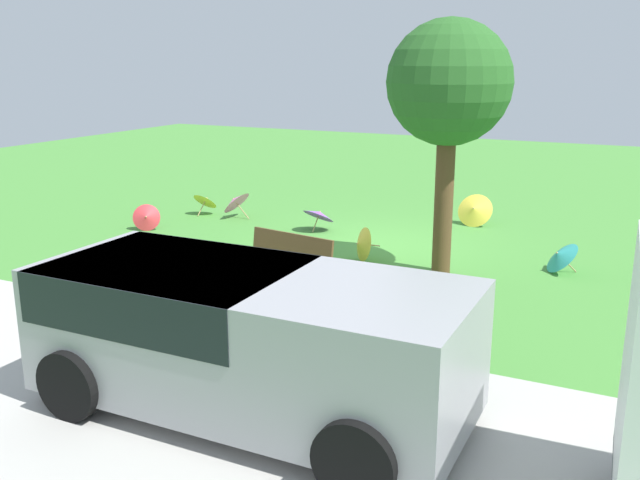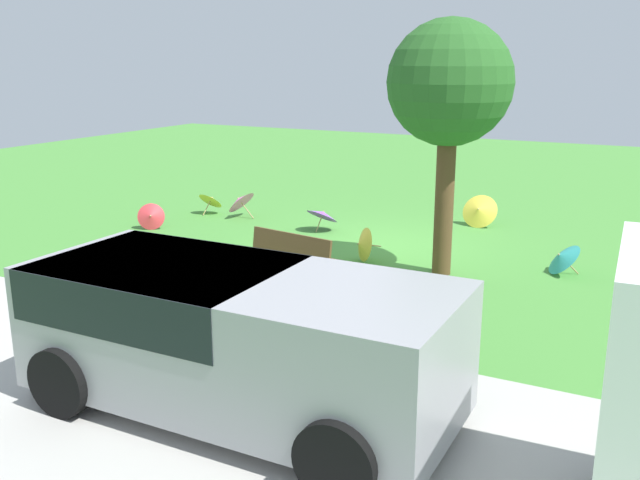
{
  "view_description": "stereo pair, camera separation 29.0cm",
  "coord_description": "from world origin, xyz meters",
  "px_view_note": "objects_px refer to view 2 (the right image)",
  "views": [
    {
      "loc": [
        -4.81,
        12.55,
        3.68
      ],
      "look_at": [
        0.34,
        2.0,
        0.6
      ],
      "focal_mm": 39.31,
      "sensor_mm": 36.0,
      "label": 1
    },
    {
      "loc": [
        -5.07,
        12.42,
        3.68
      ],
      "look_at": [
        0.34,
        2.0,
        0.6
      ],
      "focal_mm": 39.31,
      "sensor_mm": 36.0,
      "label": 2
    }
  ],
  "objects_px": {
    "parasol_red_0": "(151,216)",
    "parasol_pink_0": "(240,201)",
    "parasol_yellow_1": "(211,199)",
    "parasol_purple_0": "(323,214)",
    "park_bench": "(296,257)",
    "shade_tree": "(450,86)",
    "parasol_yellow_0": "(362,244)",
    "van_dark": "(225,328)",
    "parasol_teal_1": "(562,257)",
    "parasol_yellow_2": "(479,210)"
  },
  "relations": [
    {
      "from": "parasol_yellow_2",
      "to": "parasol_purple_0",
      "type": "relative_size",
      "value": 0.92
    },
    {
      "from": "van_dark",
      "to": "parasol_yellow_2",
      "type": "height_order",
      "value": "van_dark"
    },
    {
      "from": "parasol_yellow_0",
      "to": "parasol_teal_1",
      "type": "bearing_deg",
      "value": -165.81
    },
    {
      "from": "shade_tree",
      "to": "parasol_yellow_1",
      "type": "distance_m",
      "value": 7.36
    },
    {
      "from": "parasol_red_0",
      "to": "parasol_yellow_1",
      "type": "xyz_separation_m",
      "value": [
        -0.22,
        -1.93,
        0.05
      ]
    },
    {
      "from": "park_bench",
      "to": "parasol_yellow_0",
      "type": "height_order",
      "value": "park_bench"
    },
    {
      "from": "parasol_pink_0",
      "to": "van_dark",
      "type": "bearing_deg",
      "value": 122.92
    },
    {
      "from": "van_dark",
      "to": "shade_tree",
      "type": "height_order",
      "value": "shade_tree"
    },
    {
      "from": "parasol_yellow_1",
      "to": "parasol_purple_0",
      "type": "relative_size",
      "value": 0.75
    },
    {
      "from": "parasol_yellow_2",
      "to": "parasol_teal_1",
      "type": "bearing_deg",
      "value": 127.89
    },
    {
      "from": "shade_tree",
      "to": "parasol_yellow_0",
      "type": "bearing_deg",
      "value": -1.41
    },
    {
      "from": "parasol_purple_0",
      "to": "parasol_yellow_1",
      "type": "bearing_deg",
      "value": -5.4
    },
    {
      "from": "parasol_yellow_0",
      "to": "parasol_yellow_1",
      "type": "xyz_separation_m",
      "value": [
        4.9,
        -2.06,
        0.03
      ]
    },
    {
      "from": "shade_tree",
      "to": "parasol_pink_0",
      "type": "height_order",
      "value": "shade_tree"
    },
    {
      "from": "van_dark",
      "to": "parasol_purple_0",
      "type": "relative_size",
      "value": 5.19
    },
    {
      "from": "shade_tree",
      "to": "parasol_purple_0",
      "type": "xyz_separation_m",
      "value": [
        3.26,
        -1.8,
        -2.84
      ]
    },
    {
      "from": "parasol_pink_0",
      "to": "parasol_yellow_1",
      "type": "bearing_deg",
      "value": -0.26
    },
    {
      "from": "parasol_teal_1",
      "to": "parasol_yellow_0",
      "type": "bearing_deg",
      "value": 14.19
    },
    {
      "from": "parasol_teal_1",
      "to": "parasol_yellow_2",
      "type": "distance_m",
      "value": 3.61
    },
    {
      "from": "parasol_yellow_0",
      "to": "park_bench",
      "type": "bearing_deg",
      "value": 76.67
    },
    {
      "from": "van_dark",
      "to": "parasol_teal_1",
      "type": "bearing_deg",
      "value": -110.0
    },
    {
      "from": "parasol_red_0",
      "to": "parasol_purple_0",
      "type": "xyz_separation_m",
      "value": [
        -3.4,
        -1.62,
        0.08
      ]
    },
    {
      "from": "park_bench",
      "to": "parasol_purple_0",
      "type": "relative_size",
      "value": 1.87
    },
    {
      "from": "park_bench",
      "to": "parasol_yellow_2",
      "type": "xyz_separation_m",
      "value": [
        -1.61,
        -5.46,
        -0.09
      ]
    },
    {
      "from": "park_bench",
      "to": "parasol_yellow_1",
      "type": "bearing_deg",
      "value": -40.32
    },
    {
      "from": "parasol_red_0",
      "to": "parasol_yellow_1",
      "type": "bearing_deg",
      "value": -96.49
    },
    {
      "from": "parasol_yellow_0",
      "to": "parasol_yellow_1",
      "type": "bearing_deg",
      "value": -22.83
    },
    {
      "from": "van_dark",
      "to": "parasol_red_0",
      "type": "xyz_separation_m",
      "value": [
        6.12,
        -5.9,
        -0.61
      ]
    },
    {
      "from": "parasol_yellow_0",
      "to": "parasol_pink_0",
      "type": "relative_size",
      "value": 0.89
    },
    {
      "from": "parasol_red_0",
      "to": "parasol_pink_0",
      "type": "xyz_separation_m",
      "value": [
        -1.05,
        -1.92,
        0.1
      ]
    },
    {
      "from": "van_dark",
      "to": "parasol_yellow_2",
      "type": "xyz_separation_m",
      "value": [
        -0.2,
        -9.48,
        -0.54
      ]
    },
    {
      "from": "parasol_yellow_1",
      "to": "parasol_teal_1",
      "type": "relative_size",
      "value": 0.78
    },
    {
      "from": "park_bench",
      "to": "parasol_teal_1",
      "type": "bearing_deg",
      "value": -145.73
    },
    {
      "from": "parasol_yellow_0",
      "to": "parasol_pink_0",
      "type": "height_order",
      "value": "parasol_pink_0"
    },
    {
      "from": "park_bench",
      "to": "parasol_red_0",
      "type": "bearing_deg",
      "value": -21.79
    },
    {
      "from": "parasol_purple_0",
      "to": "park_bench",
      "type": "bearing_deg",
      "value": 110.39
    },
    {
      "from": "parasol_yellow_0",
      "to": "parasol_purple_0",
      "type": "height_order",
      "value": "parasol_yellow_0"
    },
    {
      "from": "park_bench",
      "to": "parasol_yellow_0",
      "type": "distance_m",
      "value": 1.8
    },
    {
      "from": "parasol_yellow_2",
      "to": "park_bench",
      "type": "bearing_deg",
      "value": 73.57
    },
    {
      "from": "shade_tree",
      "to": "parasol_yellow_2",
      "type": "distance_m",
      "value": 4.72
    },
    {
      "from": "park_bench",
      "to": "parasol_red_0",
      "type": "distance_m",
      "value": 5.07
    },
    {
      "from": "parasol_red_0",
      "to": "parasol_yellow_2",
      "type": "height_order",
      "value": "parasol_yellow_2"
    },
    {
      "from": "parasol_yellow_2",
      "to": "parasol_pink_0",
      "type": "relative_size",
      "value": 1.12
    },
    {
      "from": "park_bench",
      "to": "parasol_yellow_2",
      "type": "distance_m",
      "value": 5.69
    },
    {
      "from": "shade_tree",
      "to": "parasol_pink_0",
      "type": "relative_size",
      "value": 5.91
    },
    {
      "from": "van_dark",
      "to": "park_bench",
      "type": "distance_m",
      "value": 4.29
    },
    {
      "from": "park_bench",
      "to": "parasol_pink_0",
      "type": "distance_m",
      "value": 5.27
    },
    {
      "from": "shade_tree",
      "to": "parasol_pink_0",
      "type": "distance_m",
      "value": 6.62
    },
    {
      "from": "shade_tree",
      "to": "parasol_yellow_0",
      "type": "distance_m",
      "value": 3.28
    },
    {
      "from": "parasol_teal_1",
      "to": "parasol_yellow_2",
      "type": "height_order",
      "value": "parasol_yellow_2"
    }
  ]
}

